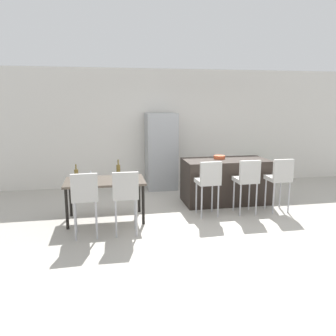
% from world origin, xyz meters
% --- Properties ---
extents(ground_plane, '(10.00, 10.00, 0.00)m').
position_xyz_m(ground_plane, '(0.00, 0.00, 0.00)').
color(ground_plane, '#ADA89E').
extents(back_wall, '(10.00, 0.12, 2.90)m').
position_xyz_m(back_wall, '(0.00, 2.64, 1.45)').
color(back_wall, silver).
rests_on(back_wall, ground_plane).
extents(kitchen_island, '(1.76, 0.87, 0.92)m').
position_xyz_m(kitchen_island, '(0.65, 0.75, 0.46)').
color(kitchen_island, black).
rests_on(kitchen_island, ground_plane).
extents(bar_chair_left, '(0.42, 0.42, 1.05)m').
position_xyz_m(bar_chair_left, '(0.02, -0.06, 0.70)').
color(bar_chair_left, beige).
rests_on(bar_chair_left, ground_plane).
extents(bar_chair_middle, '(0.40, 0.40, 1.05)m').
position_xyz_m(bar_chair_middle, '(0.78, -0.06, 0.70)').
color(bar_chair_middle, beige).
rests_on(bar_chair_middle, ground_plane).
extents(bar_chair_right, '(0.41, 0.41, 1.05)m').
position_xyz_m(bar_chair_right, '(1.44, -0.06, 0.70)').
color(bar_chair_right, beige).
rests_on(bar_chair_right, ground_plane).
extents(dining_table, '(1.40, 0.81, 0.74)m').
position_xyz_m(dining_table, '(-1.85, 0.08, 0.67)').
color(dining_table, '#4C4238').
rests_on(dining_table, ground_plane).
extents(dining_chair_near, '(0.42, 0.42, 1.05)m').
position_xyz_m(dining_chair_near, '(-2.16, -0.69, 0.70)').
color(dining_chair_near, beige).
rests_on(dining_chair_near, ground_plane).
extents(dining_chair_far, '(0.41, 0.41, 1.05)m').
position_xyz_m(dining_chair_far, '(-1.54, -0.69, 0.70)').
color(dining_chair_far, beige).
rests_on(dining_chair_far, ground_plane).
extents(wine_bottle_end, '(0.07, 0.07, 0.30)m').
position_xyz_m(wine_bottle_end, '(-2.33, 0.09, 0.85)').
color(wine_bottle_end, brown).
rests_on(wine_bottle_end, dining_table).
extents(wine_bottle_corner, '(0.07, 0.07, 0.31)m').
position_xyz_m(wine_bottle_corner, '(-1.59, 0.40, 0.85)').
color(wine_bottle_corner, brown).
rests_on(wine_bottle_corner, dining_table).
extents(wine_glass_left, '(0.07, 0.07, 0.17)m').
position_xyz_m(wine_glass_left, '(-2.09, 0.18, 0.86)').
color(wine_glass_left, silver).
rests_on(wine_glass_left, dining_table).
extents(refrigerator, '(0.72, 0.68, 1.84)m').
position_xyz_m(refrigerator, '(-0.48, 2.20, 0.92)').
color(refrigerator, '#939699').
rests_on(refrigerator, ground_plane).
extents(fruit_bowl, '(0.24, 0.24, 0.07)m').
position_xyz_m(fruit_bowl, '(0.54, 0.86, 0.96)').
color(fruit_bowl, '#C6512D').
rests_on(fruit_bowl, kitchen_island).
extents(potted_plant, '(0.39, 0.39, 0.59)m').
position_xyz_m(potted_plant, '(2.08, 2.19, 0.35)').
color(potted_plant, '#996B4C').
rests_on(potted_plant, ground_plane).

